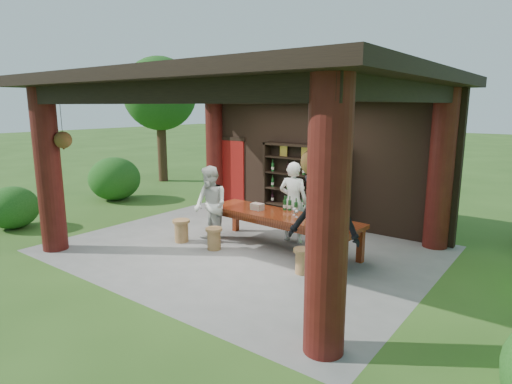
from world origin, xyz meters
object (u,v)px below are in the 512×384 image
Objects in this scene: tasting_table at (282,219)px; guest_woman at (211,205)px; stool_near_left at (214,238)px; guest_man at (324,221)px; stool_far_left at (181,230)px; napkin_basket at (257,207)px; host at (293,202)px; wine_shelf at (303,184)px; stool_near_right at (303,260)px.

tasting_table is 2.10× the size of guest_woman.
stool_near_left is 2.58m from guest_man.
napkin_basket is (1.39, 0.93, 0.55)m from stool_far_left.
stool_near_left is 1.90m from host.
stool_far_left is (-1.34, -2.92, -0.75)m from wine_shelf.
wine_shelf is 1.51m from host.
host reaches higher than stool_near_right.
stool_far_left is (-3.07, -0.06, 0.02)m from stool_near_right.
host is at bearing 55.97° from stool_near_left.
stool_near_right is at bearing 116.11° from host.
guest_woman is at bearing 173.35° from stool_near_right.
guest_woman is at bearing 29.58° from host.
guest_man is (2.46, 0.15, 0.75)m from stool_near_left.
wine_shelf is 3.30m from stool_far_left.
wine_shelf is at bearing -79.12° from host.
stool_near_right is at bearing -59.01° from wine_shelf.
host is 6.81× the size of napkin_basket.
napkin_basket reaches higher than stool_near_left.
host reaches higher than guest_woman.
host is 1.98m from guest_man.
stool_far_left is at bearing -131.39° from guest_woman.
stool_near_right is at bearing 0.07° from stool_near_left.
wine_shelf is 5.04× the size of stool_near_right.
tasting_table is at bearing 87.09° from host.
tasting_table is at bearing 39.03° from stool_near_left.
host is at bearing 58.38° from guest_woman.
tasting_table reaches higher than stool_near_left.
guest_man is at bearing -28.23° from tasting_table.
wine_shelf is 1.16× the size of guest_man.
host is 1.80m from guest_woman.
napkin_basket is (-0.53, -0.61, -0.07)m from host.
tasting_table is (0.67, -1.99, -0.38)m from wine_shelf.
guest_man reaches higher than stool_far_left.
wine_shelf is 3.43m from stool_near_right.
tasting_table is at bearing 141.24° from guest_man.
tasting_table is 0.65m from host.
guest_woman is at bearing 140.27° from stool_near_left.
stool_near_left is (-1.09, -0.88, -0.39)m from tasting_table.
tasting_table reaches higher than stool_near_right.
tasting_table is 1.58m from guest_woman.
wine_shelf reaches higher than guest_man.
host is at bearing 38.62° from stool_far_left.
tasting_table is 13.62× the size of napkin_basket.
host is 1.05× the size of guest_woman.
tasting_table reaches higher than stool_far_left.
host is (0.58, -1.39, -0.13)m from wine_shelf.
stool_far_left is (-2.01, -0.94, -0.37)m from tasting_table.
stool_near_left is at bearing 44.30° from host.
host reaches higher than stool_near_left.
guest_woman is at bearing -106.76° from wine_shelf.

